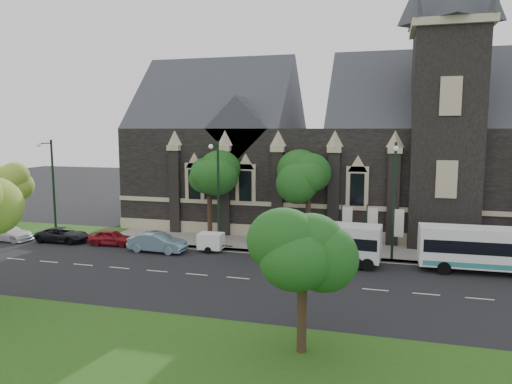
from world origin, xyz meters
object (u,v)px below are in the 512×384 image
(banner_flag_left, at_px, (345,223))
(tour_coach, at_px, (502,249))
(street_lamp_near, at_px, (394,195))
(sedan, at_px, (157,242))
(tree_walk_right, at_px, (311,178))
(box_trailer, at_px, (211,241))
(car_far_white, at_px, (7,233))
(tree_walk_far, at_px, (7,182))
(banner_flag_center, at_px, (370,224))
(street_lamp_far, at_px, (52,183))
(street_lamp_mid, at_px, (217,188))
(tree_walk_left, at_px, (212,176))
(tree_park_east, at_px, (307,251))
(car_far_red, at_px, (111,237))
(shuttle_bus, at_px, (328,240))
(banner_flag_right, at_px, (396,226))
(car_far_black, at_px, (63,235))

(banner_flag_left, xyz_separation_m, tour_coach, (10.97, -3.26, -0.65))
(street_lamp_near, height_order, sedan, street_lamp_near)
(tree_walk_right, xyz_separation_m, box_trailer, (-7.48, -4.51, -4.96))
(car_far_white, bearing_deg, sedan, -89.63)
(banner_flag_left, xyz_separation_m, sedan, (-14.73, -4.09, -1.59))
(banner_flag_left, height_order, box_trailer, banner_flag_left)
(tree_walk_far, distance_m, tour_coach, 45.39)
(banner_flag_center, bearing_deg, street_lamp_far, -176.14)
(street_lamp_mid, distance_m, sedan, 6.57)
(street_lamp_far, xyz_separation_m, sedan, (11.55, -2.18, -4.32))
(tree_walk_right, distance_m, tour_coach, 15.45)
(tree_walk_right, bearing_deg, box_trailer, -148.91)
(tree_walk_far, bearing_deg, tree_walk_left, 1.37)
(street_lamp_far, height_order, tour_coach, street_lamp_far)
(car_far_white, bearing_deg, box_trailer, -85.71)
(street_lamp_mid, xyz_separation_m, sedan, (-4.45, -2.18, -4.32))
(tree_park_east, distance_m, car_far_red, 25.08)
(tree_walk_right, xyz_separation_m, shuttle_bus, (2.15, -5.34, -4.10))
(tree_walk_far, relative_size, street_lamp_far, 0.70)
(tree_walk_left, height_order, tour_coach, tree_walk_left)
(tree_walk_left, distance_m, tree_walk_far, 22.06)
(street_lamp_far, relative_size, car_far_white, 1.85)
(banner_flag_left, relative_size, box_trailer, 1.41)
(tree_park_east, bearing_deg, street_lamp_near, 76.89)
(tree_walk_left, distance_m, sedan, 8.06)
(tour_coach, height_order, shuttle_bus, tour_coach)
(tree_walk_far, xyz_separation_m, box_trailer, (23.55, -3.98, -3.76))
(tree_walk_far, height_order, sedan, tree_walk_far)
(tree_walk_left, height_order, box_trailer, tree_walk_left)
(tree_park_east, xyz_separation_m, tree_walk_right, (-2.96, 20.04, 1.20))
(banner_flag_left, bearing_deg, tree_park_east, -90.35)
(tree_walk_far, xyz_separation_m, banner_flag_center, (36.11, -1.18, -2.24))
(banner_flag_left, xyz_separation_m, banner_flag_center, (2.00, 0.00, 0.00))
(tree_walk_right, relative_size, banner_flag_center, 1.95)
(street_lamp_mid, relative_size, banner_flag_right, 2.25)
(tree_walk_right, height_order, box_trailer, tree_walk_right)
(tree_walk_left, bearing_deg, street_lamp_far, -165.74)
(banner_flag_right, relative_size, shuttle_bus, 0.51)
(shuttle_bus, height_order, car_far_black, shuttle_bus)
(tree_walk_left, distance_m, street_lamp_far, 14.67)
(tree_walk_left, distance_m, banner_flag_center, 14.58)
(car_far_white, bearing_deg, street_lamp_mid, -83.14)
(tree_park_east, height_order, banner_flag_left, tree_park_east)
(box_trailer, xyz_separation_m, car_far_black, (-13.86, -0.38, -0.21))
(tree_walk_far, distance_m, shuttle_bus, 33.65)
(tree_walk_right, distance_m, sedan, 13.96)
(tree_walk_left, xyz_separation_m, box_trailer, (1.53, -4.50, -4.88))
(street_lamp_far, height_order, car_far_white, street_lamp_far)
(tree_walk_right, distance_m, street_lamp_far, 23.50)
(tree_walk_right, xyz_separation_m, sedan, (-11.66, -5.80, -5.03))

